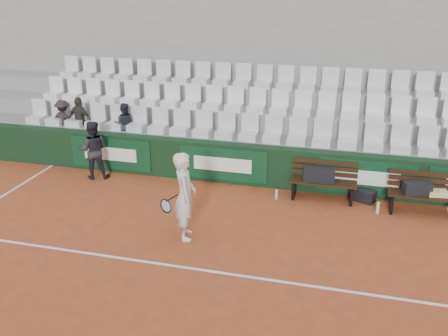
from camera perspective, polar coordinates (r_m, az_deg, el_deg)
ground at (r=9.09m, az=-5.19°, el=-11.17°), size 80.00×80.00×0.00m
court_baseline at (r=9.09m, az=-5.19°, el=-11.15°), size 18.00×0.06×0.01m
back_barrier at (r=12.28m, az=1.25°, el=0.52°), size 18.00×0.34×1.00m
grandstand_tier_front at (r=12.87m, az=1.62°, el=1.52°), size 18.00×0.95×1.00m
grandstand_tier_mid at (r=13.68m, az=2.53°, el=3.71°), size 18.00×0.95×1.45m
grandstand_tier_back at (r=14.50m, az=3.35°, el=5.66°), size 18.00×0.95×1.90m
grandstand_rear_wall at (r=14.82m, az=3.95°, el=10.95°), size 18.00×0.30×4.40m
seat_row_front at (r=12.45m, az=1.47°, el=4.78°), size 11.90×0.44×0.63m
seat_row_mid at (r=13.23m, az=2.44°, el=7.78°), size 11.90×0.44×0.63m
seat_row_back at (r=14.04m, az=3.32°, el=10.45°), size 11.90×0.44×0.63m
bench_left at (r=11.68m, az=11.21°, el=-2.50°), size 1.50×0.56×0.45m
bench_right at (r=11.62m, az=21.77°, el=-3.84°), size 1.50×0.56×0.45m
sports_bag_left at (r=11.53m, az=10.77°, el=-0.78°), size 0.73×0.38×0.30m
sports_bag_right at (r=11.44m, az=21.21°, el=-2.19°), size 0.63×0.41×0.27m
towel at (r=11.58m, az=23.23°, el=-2.64°), size 0.42×0.33×0.11m
sports_bag_ground at (r=11.83m, az=15.78°, el=-3.06°), size 0.53×0.45×0.28m
water_bottle_near at (r=11.57m, az=6.02°, el=-3.03°), size 0.07×0.07×0.23m
water_bottle_far at (r=11.34m, az=17.17°, el=-4.38°), size 0.07×0.07×0.26m
tennis_player at (r=9.62m, az=-4.51°, el=-3.20°), size 0.81×0.75×1.77m
ball_kid at (r=12.91m, az=-14.72°, el=2.01°), size 0.88×0.78×1.49m
spectator_a at (r=14.32m, az=-18.06°, el=6.96°), size 0.76×0.49×1.12m
spectator_b at (r=14.04m, az=-16.32°, el=7.11°), size 0.76×0.40×1.23m
spectator_c at (r=13.44m, az=-11.42°, el=6.77°), size 0.63×0.54×1.16m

